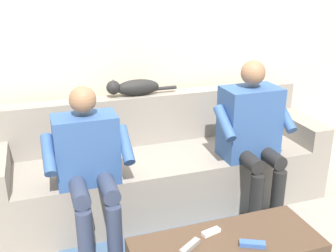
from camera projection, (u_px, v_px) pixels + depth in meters
The scene contains 8 objects.
back_wall at pixel (142, 39), 3.29m from camera, with size 5.59×0.06×2.51m, color beige.
couch at pixel (161, 167), 3.20m from camera, with size 2.61×0.75×0.84m.
person_left_seated at pixel (252, 129), 2.96m from camera, with size 0.57×0.51×1.18m.
person_right_seated at pixel (89, 160), 2.57m from camera, with size 0.56×0.54×1.10m.
cat_on_backrest at pixel (134, 87), 3.16m from camera, with size 0.58×0.13×0.14m.
remote_gray at pixel (190, 246), 2.08m from camera, with size 0.15×0.03×0.03m, color gray.
remote_blue at pixel (252, 244), 2.10m from camera, with size 0.14×0.04×0.03m, color #3860B7.
remote_white at pixel (211, 232), 2.20m from camera, with size 0.11×0.04×0.02m, color white.
Camera 1 is at (0.88, 2.61, 1.74)m, focal length 42.43 mm.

